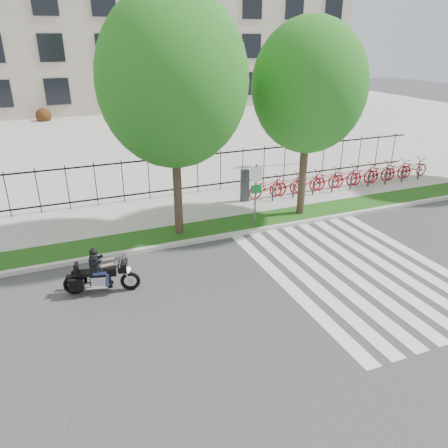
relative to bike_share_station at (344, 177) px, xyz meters
name	(u,v)px	position (x,y,z in m)	size (l,w,h in m)	color
ground	(224,301)	(-9.54, -7.20, -0.68)	(120.00, 120.00, 0.00)	#373739
curb	(182,243)	(-9.54, -3.10, -0.60)	(60.00, 0.20, 0.15)	beige
grass_verge	(176,234)	(-9.54, -2.25, -0.60)	(60.00, 1.50, 0.15)	#1D4D13
sidewalk	(160,213)	(-9.54, 0.25, -0.60)	(60.00, 3.50, 0.15)	#9E9A94
plaza	(103,136)	(-9.54, 17.80, -0.63)	(80.00, 34.00, 0.10)	#9E9A94
crosswalk_stripes	(357,270)	(-4.72, -7.20, -0.67)	(5.70, 8.00, 0.01)	silver
iron_fence	(149,178)	(-9.54, 2.00, 0.47)	(30.00, 0.06, 2.00)	black
office_building	(66,9)	(-9.54, 37.72, 9.29)	(60.00, 21.90, 20.15)	#A49B84
lamp_post_right	(305,112)	(0.46, 4.80, 2.53)	(1.06, 0.70, 4.25)	black
street_tree_1	(173,80)	(-9.40, -2.25, 5.15)	(5.24, 5.24, 8.70)	#35291D
street_tree_2	(309,87)	(-3.93, -2.25, 4.74)	(4.50, 4.50, 7.87)	#35291D
bike_share_station	(344,177)	(0.00, 0.00, 0.00)	(11.18, 0.89, 1.50)	#2D2D33
sign_pole_regulatory	(256,187)	(-6.29, -2.62, 1.06)	(0.50, 0.09, 2.50)	#59595B
motorcycle_rider	(101,275)	(-12.78, -5.29, -0.09)	(2.25, 1.00, 1.77)	black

